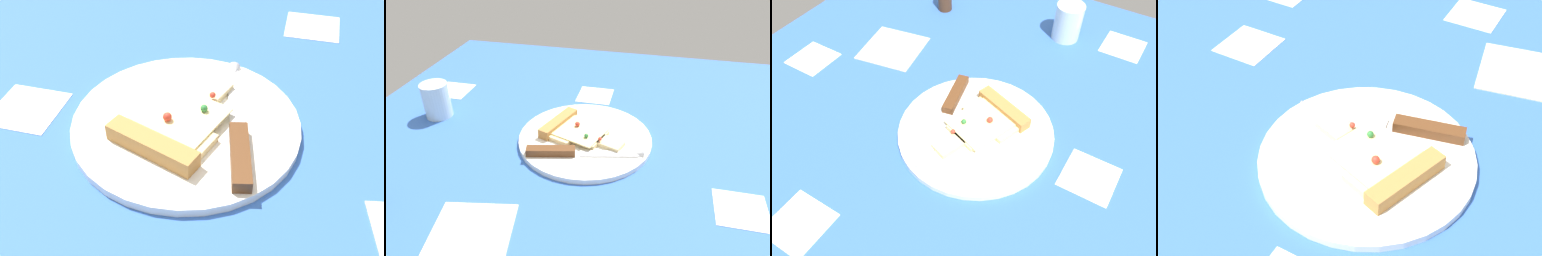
{
  "view_description": "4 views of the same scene",
  "coord_description": "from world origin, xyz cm",
  "views": [
    {
      "loc": [
        42.21,
        10.49,
        38.4
      ],
      "look_at": [
        2.72,
        0.32,
        2.38
      ],
      "focal_mm": 42.03,
      "sensor_mm": 36.0,
      "label": 1
    },
    {
      "loc": [
        -13.15,
        62.6,
        45.44
      ],
      "look_at": [
        1.69,
        -1.53,
        2.91
      ],
      "focal_mm": 33.35,
      "sensor_mm": 36.0,
      "label": 2
    },
    {
      "loc": [
        -42.52,
        -24.65,
        57.44
      ],
      "look_at": [
        -2.7,
        -0.23,
        3.79
      ],
      "focal_mm": 37.08,
      "sensor_mm": 36.0,
      "label": 3
    },
    {
      "loc": [
        22.93,
        -46.74,
        53.45
      ],
      "look_at": [
        -3.58,
        0.55,
        3.13
      ],
      "focal_mm": 51.07,
      "sensor_mm": 36.0,
      "label": 4
    }
  ],
  "objects": [
    {
      "name": "ground_plane",
      "position": [
        -0.01,
        0.02,
        -1.5
      ],
      "size": [
        113.63,
        113.63,
        3.0
      ],
      "color": "#3360B7",
      "rests_on": "ground"
    },
    {
      "name": "plate",
      "position": [
        0.11,
        -1.18,
        0.58
      ],
      "size": [
        29.18,
        29.18,
        1.15
      ],
      "primitive_type": "cylinder",
      "color": "white",
      "rests_on": "ground_plane"
    },
    {
      "name": "pizza_slice",
      "position": [
        2.59,
        -2.05,
        1.93
      ],
      "size": [
        19.0,
        14.09,
        2.42
      ],
      "rotation": [
        0.0,
        0.0,
        1.23
      ],
      "color": "beige",
      "rests_on": "plate"
    },
    {
      "name": "knife",
      "position": [
        1.06,
        5.76,
        1.76
      ],
      "size": [
        23.89,
        7.24,
        2.45
      ],
      "rotation": [
        0.0,
        0.0,
        1.79
      ],
      "color": "silver",
      "rests_on": "plate"
    }
  ]
}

